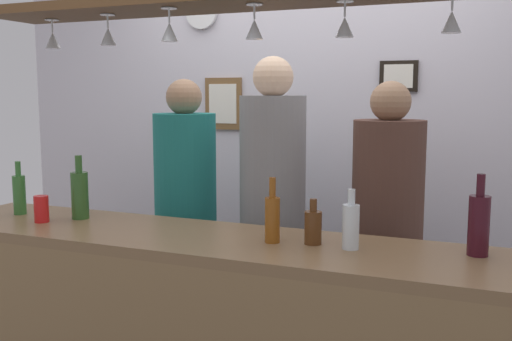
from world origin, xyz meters
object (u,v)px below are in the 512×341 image
object	(u,v)px
bottle_wine_dark_red	(479,224)
bottle_beer_brown_stubby	(313,226)
person_left_teal_shirt	(186,199)
bottle_beer_amber_tall	(272,218)
bottle_beer_green_import	(19,193)
picture_frame_caricature	(223,104)
drink_can	(41,209)
bottle_soda_clear	(351,225)
bottle_champagne_green	(80,194)
person_middle_grey_shirt	(273,193)
person_right_brown_shirt	(387,218)
picture_frame_upper_small	(399,76)
wall_clock	(202,12)

from	to	relation	value
bottle_wine_dark_red	bottle_beer_brown_stubby	size ratio (longest dim) A/B	1.67
person_left_teal_shirt	bottle_beer_amber_tall	xyz separation A→B (m)	(0.76, -0.67, 0.09)
bottle_wine_dark_red	bottle_beer_green_import	bearing A→B (deg)	-178.10
picture_frame_caricature	drink_can	bearing A→B (deg)	-99.00
bottle_soda_clear	drink_can	distance (m)	1.42
bottle_wine_dark_red	bottle_champagne_green	xyz separation A→B (m)	(-1.75, -0.04, 0.00)
person_middle_grey_shirt	person_right_brown_shirt	size ratio (longest dim) A/B	1.08
person_middle_grey_shirt	bottle_beer_amber_tall	bearing A→B (deg)	-69.68
person_left_teal_shirt	picture_frame_upper_small	distance (m)	1.43
person_right_brown_shirt	bottle_champagne_green	distance (m)	1.46
drink_can	picture_frame_caricature	size ratio (longest dim) A/B	0.36
bottle_soda_clear	bottle_wine_dark_red	world-z (taller)	bottle_wine_dark_red
bottle_soda_clear	bottle_wine_dark_red	bearing A→B (deg)	11.13
person_middle_grey_shirt	picture_frame_upper_small	size ratio (longest dim) A/B	8.00
person_right_brown_shirt	bottle_beer_brown_stubby	size ratio (longest dim) A/B	9.07
bottle_beer_amber_tall	bottle_wine_dark_red	world-z (taller)	bottle_wine_dark_red
bottle_soda_clear	person_left_teal_shirt	bearing A→B (deg)	148.94
picture_frame_caricature	bottle_beer_green_import	bearing A→B (deg)	-108.55
person_middle_grey_shirt	bottle_beer_green_import	xyz separation A→B (m)	(-1.09, -0.63, 0.03)
bottle_beer_green_import	bottle_beer_brown_stubby	size ratio (longest dim) A/B	1.44
person_left_teal_shirt	picture_frame_caricature	size ratio (longest dim) A/B	4.86
bottle_beer_amber_tall	bottle_champagne_green	xyz separation A→B (m)	(-0.99, 0.07, 0.02)
bottle_beer_amber_tall	picture_frame_upper_small	bearing A→B (deg)	79.50
bottle_beer_green_import	bottle_wine_dark_red	bearing A→B (deg)	1.90
picture_frame_caricature	person_middle_grey_shirt	bearing A→B (deg)	-49.21
picture_frame_upper_small	wall_clock	bearing A→B (deg)	-179.72
person_middle_grey_shirt	person_right_brown_shirt	xyz separation A→B (m)	(0.58, 0.00, -0.08)
drink_can	picture_frame_caricature	bearing A→B (deg)	81.00
person_left_teal_shirt	bottle_beer_green_import	size ratio (longest dim) A/B	6.35
drink_can	bottle_beer_green_import	bearing A→B (deg)	156.29
person_middle_grey_shirt	person_right_brown_shirt	world-z (taller)	person_middle_grey_shirt
person_right_brown_shirt	bottle_beer_green_import	distance (m)	1.79
picture_frame_caricature	picture_frame_upper_small	bearing A→B (deg)	0.00
person_right_brown_shirt	picture_frame_upper_small	xyz separation A→B (m)	(-0.08, 0.73, 0.69)
bottle_soda_clear	picture_frame_caricature	world-z (taller)	picture_frame_caricature
bottle_soda_clear	picture_frame_upper_small	bearing A→B (deg)	92.10
bottle_soda_clear	bottle_champagne_green	world-z (taller)	bottle_champagne_green
bottle_beer_amber_tall	bottle_soda_clear	xyz separation A→B (m)	(0.31, 0.02, -0.01)
picture_frame_caricature	person_right_brown_shirt	bearing A→B (deg)	-31.03
bottle_beer_brown_stubby	bottle_champagne_green	bearing A→B (deg)	178.28
person_middle_grey_shirt	bottle_wine_dark_red	xyz separation A→B (m)	(1.00, -0.56, 0.04)
wall_clock	drink_can	bearing A→B (deg)	-93.18
person_middle_grey_shirt	drink_can	distance (m)	1.13
bottle_wine_dark_red	picture_frame_upper_small	xyz separation A→B (m)	(-0.50, 1.29, 0.57)
person_left_teal_shirt	picture_frame_caricature	bearing A→B (deg)	98.91
drink_can	person_middle_grey_shirt	bearing A→B (deg)	40.11
person_right_brown_shirt	drink_can	bearing A→B (deg)	-153.35
bottle_soda_clear	drink_can	bearing A→B (deg)	-176.78
person_middle_grey_shirt	person_left_teal_shirt	bearing A→B (deg)	-180.00
bottle_beer_brown_stubby	bottle_wine_dark_red	bearing A→B (deg)	6.91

